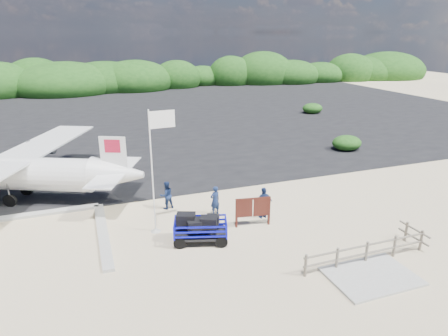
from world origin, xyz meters
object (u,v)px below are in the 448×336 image
(crew_a, at_px, (215,200))
(crew_c, at_px, (264,203))
(baggage_cart, at_px, (201,242))
(flagpole, at_px, (156,231))
(signboard, at_px, (253,226))
(aircraft_large, at_px, (247,120))
(crew_b, at_px, (166,195))

(crew_a, relative_size, crew_c, 0.95)
(baggage_cart, xyz_separation_m, flagpole, (-1.81, 1.80, 0.00))
(signboard, distance_m, crew_a, 2.53)
(aircraft_large, bearing_deg, signboard, 92.09)
(signboard, xyz_separation_m, crew_b, (-3.68, 3.63, 0.81))
(crew_c, bearing_deg, aircraft_large, -114.84)
(flagpole, xyz_separation_m, aircraft_large, (14.84, 23.00, 0.00))
(crew_b, bearing_deg, signboard, 122.07)
(flagpole, bearing_deg, signboard, -12.95)
(baggage_cart, distance_m, crew_b, 4.45)
(flagpole, bearing_deg, crew_c, -4.24)
(baggage_cart, height_order, crew_c, crew_c)
(flagpole, relative_size, crew_c, 3.56)
(signboard, height_order, crew_b, crew_b)
(baggage_cart, height_order, aircraft_large, aircraft_large)
(crew_a, bearing_deg, crew_b, -52.76)
(flagpole, height_order, crew_b, flagpole)
(crew_a, height_order, crew_c, crew_c)
(crew_b, height_order, aircraft_large, aircraft_large)
(signboard, relative_size, crew_b, 1.20)
(flagpole, height_order, signboard, flagpole)
(signboard, bearing_deg, crew_b, 144.81)
(flagpole, height_order, aircraft_large, flagpole)
(flagpole, xyz_separation_m, crew_a, (3.44, 0.86, 0.82))
(baggage_cart, distance_m, crew_a, 3.22)
(crew_a, distance_m, crew_c, 2.64)
(aircraft_large, bearing_deg, crew_a, 87.44)
(baggage_cart, relative_size, flagpole, 0.44)
(crew_c, distance_m, aircraft_large, 25.15)
(flagpole, height_order, crew_a, flagpole)
(crew_b, xyz_separation_m, aircraft_large, (13.71, 20.48, -0.81))
(flagpole, distance_m, signboard, 4.93)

